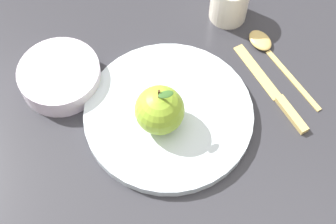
{
  "coord_description": "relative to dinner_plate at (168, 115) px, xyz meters",
  "views": [
    {
      "loc": [
        0.08,
        -0.35,
        0.66
      ],
      "look_at": [
        -0.03,
        -0.0,
        0.02
      ],
      "focal_mm": 49.79,
      "sensor_mm": 36.0,
      "label": 1
    }
  ],
  "objects": [
    {
      "name": "ground_plane",
      "position": [
        0.03,
        0.0,
        -0.01
      ],
      "size": [
        2.4,
        2.4,
        0.0
      ],
      "primitive_type": "plane",
      "color": "#2D2D33"
    },
    {
      "name": "dinner_plate",
      "position": [
        0.0,
        0.0,
        0.0
      ],
      "size": [
        0.27,
        0.27,
        0.02
      ],
      "color": "silver",
      "rests_on": "ground_plane"
    },
    {
      "name": "knife",
      "position": [
        0.16,
        0.09,
        -0.01
      ],
      "size": [
        0.15,
        0.15,
        0.01
      ],
      "color": "#D8B766",
      "rests_on": "ground_plane"
    },
    {
      "name": "side_bowl",
      "position": [
        -0.19,
        0.01,
        0.01
      ],
      "size": [
        0.13,
        0.13,
        0.04
      ],
      "color": "silver",
      "rests_on": "ground_plane"
    },
    {
      "name": "cup",
      "position": [
        0.04,
        0.24,
        0.03
      ],
      "size": [
        0.07,
        0.07,
        0.07
      ],
      "color": "silver",
      "rests_on": "ground_plane"
    },
    {
      "name": "spoon",
      "position": [
        0.13,
        0.18,
        -0.01
      ],
      "size": [
        0.15,
        0.14,
        0.01
      ],
      "color": "#D8B766",
      "rests_on": "ground_plane"
    },
    {
      "name": "apple",
      "position": [
        -0.01,
        -0.02,
        0.05
      ],
      "size": [
        0.08,
        0.08,
        0.09
      ],
      "color": "#8CB22D",
      "rests_on": "dinner_plate"
    }
  ]
}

